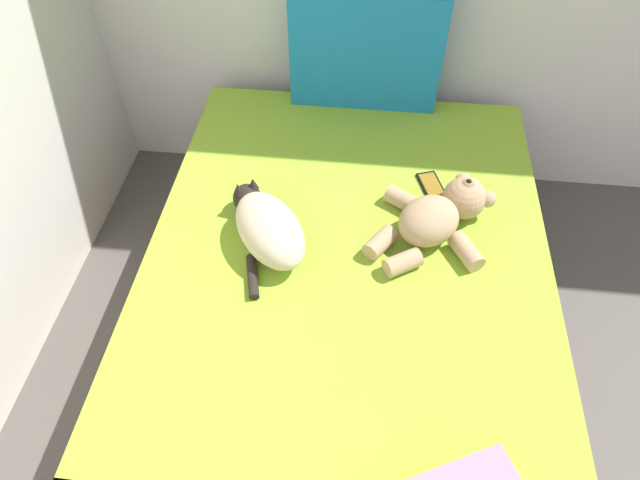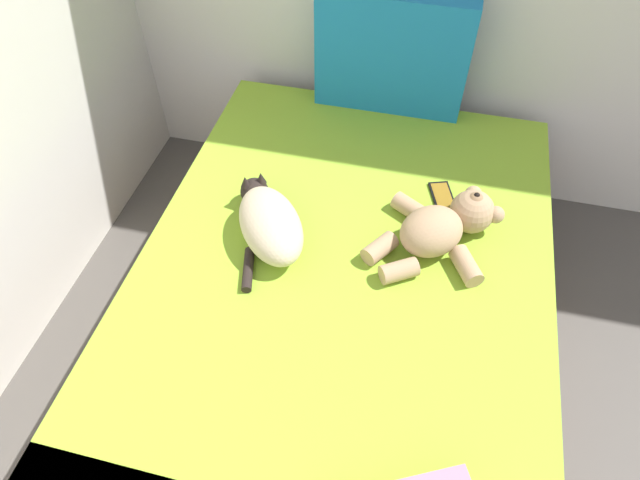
# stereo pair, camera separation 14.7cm
# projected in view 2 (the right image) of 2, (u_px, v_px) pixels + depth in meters

# --- Properties ---
(bed) EXTENTS (1.37, 2.02, 0.49)m
(bed) POSITION_uv_depth(u_px,v_px,m) (338.00, 322.00, 1.91)
(bed) COLOR olive
(bed) RESTS_ON ground_plane
(patterned_cushion) EXTENTS (0.59, 0.11, 0.48)m
(patterned_cushion) POSITION_uv_depth(u_px,v_px,m) (392.00, 54.00, 2.13)
(patterned_cushion) COLOR #1972AD
(patterned_cushion) RESTS_ON bed
(cat) EXTENTS (0.35, 0.44, 0.15)m
(cat) POSITION_uv_depth(u_px,v_px,m) (269.00, 222.00, 1.78)
(cat) COLOR #C6B293
(cat) RESTS_ON bed
(teddy_bear) EXTENTS (0.44, 0.43, 0.16)m
(teddy_bear) POSITION_uv_depth(u_px,v_px,m) (443.00, 227.00, 1.77)
(teddy_bear) COLOR tan
(teddy_bear) RESTS_ON bed
(cell_phone) EXTENTS (0.12, 0.16, 0.01)m
(cell_phone) POSITION_uv_depth(u_px,v_px,m) (443.00, 197.00, 1.95)
(cell_phone) COLOR black
(cell_phone) RESTS_ON bed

